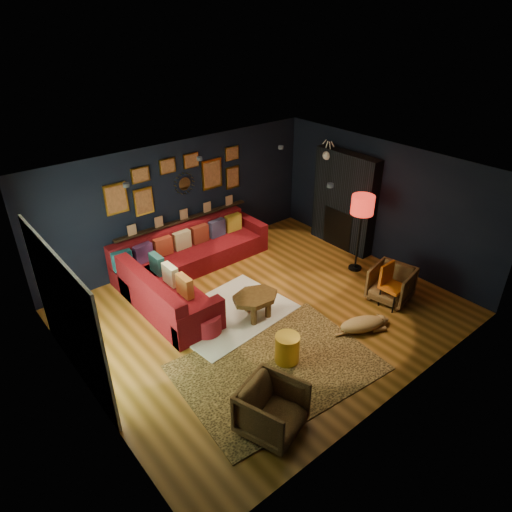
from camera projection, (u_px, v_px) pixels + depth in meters
floor at (265, 312)px, 8.42m from camera, size 6.50×6.50×0.00m
room_walls at (266, 235)px, 7.64m from camera, size 6.50×6.50×6.50m
sectional at (183, 269)px, 9.14m from camera, size 3.41×2.69×0.86m
ledge at (184, 220)px, 9.77m from camera, size 3.20×0.12×0.04m
gallery_wall at (179, 180)px, 9.35m from camera, size 3.15×0.04×1.02m
sunburst_mirror at (184, 184)px, 9.47m from camera, size 0.47×0.16×0.47m
fireplace at (344, 204)px, 10.24m from camera, size 0.31×1.60×2.20m
deer_head at (332, 154)px, 10.10m from camera, size 0.50×0.28×0.45m
sliding_door at (67, 316)px, 6.50m from camera, size 0.06×2.80×2.20m
ceiling_spots at (236, 167)px, 7.70m from camera, size 3.30×2.50×0.06m
shag_rug at (230, 313)px, 8.36m from camera, size 2.33×1.79×0.03m
leopard_rug at (278, 367)px, 7.14m from camera, size 3.17×2.39×0.02m
coffee_table at (255, 300)px, 8.10m from camera, size 0.94×0.74×0.44m
pouf at (206, 323)px, 7.82m from camera, size 0.53×0.53×0.34m
armchair_left at (272, 408)px, 5.94m from camera, size 0.96×0.93×0.79m
armchair_right at (391, 282)px, 8.61m from camera, size 0.81×0.85×0.75m
gold_stool at (287, 349)px, 7.17m from camera, size 0.39×0.39×0.49m
orange_chair at (390, 282)px, 8.39m from camera, size 0.42×0.42×0.85m
floor_lamp at (362, 208)px, 9.09m from camera, size 0.46×0.46×1.67m
dog at (362, 322)px, 7.85m from camera, size 1.21×0.91×0.34m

